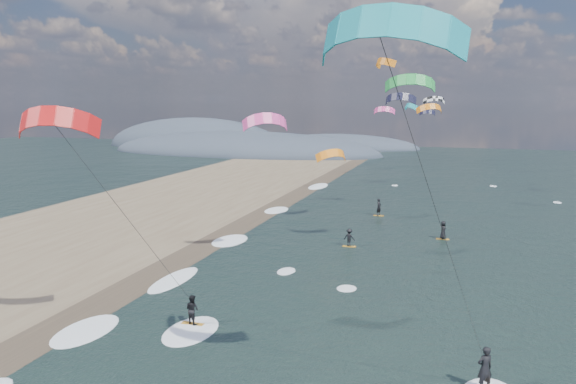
% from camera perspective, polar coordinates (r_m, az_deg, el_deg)
% --- Properties ---
extents(wet_sand_strip, '(3.00, 240.00, 0.00)m').
position_cam_1_polar(wet_sand_strip, '(36.41, -18.04, -10.55)').
color(wet_sand_strip, '#382D23').
rests_on(wet_sand_strip, ground).
extents(coastal_hills, '(80.00, 41.00, 15.00)m').
position_cam_1_polar(coastal_hills, '(136.82, -5.32, 4.31)').
color(coastal_hills, '#3D4756').
rests_on(coastal_hills, ground).
extents(kitesurfer_near_a, '(8.13, 8.79, 15.46)m').
position_cam_1_polar(kitesurfer_near_a, '(18.45, 11.35, 8.76)').
color(kitesurfer_near_a, '#BA7D20').
rests_on(kitesurfer_near_a, ground).
extents(kitesurfer_near_b, '(7.03, 8.58, 12.58)m').
position_cam_1_polar(kitesurfer_near_b, '(27.44, -18.53, 0.05)').
color(kitesurfer_near_b, '#BA7D20').
rests_on(kitesurfer_near_b, ground).
extents(far_kitesurfers, '(8.43, 14.01, 1.83)m').
position_cam_1_polar(far_kitesurfers, '(51.48, 10.10, -3.43)').
color(far_kitesurfers, '#BA7D20').
rests_on(far_kitesurfers, ground).
extents(bg_kite_field, '(12.77, 73.19, 10.86)m').
position_cam_1_polar(bg_kite_field, '(70.92, 11.11, 8.91)').
color(bg_kite_field, teal).
rests_on(bg_kite_field, ground).
extents(shoreline_surf, '(2.40, 79.40, 0.11)m').
position_cam_1_polar(shoreline_surf, '(39.53, -12.57, -8.71)').
color(shoreline_surf, white).
rests_on(shoreline_surf, ground).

